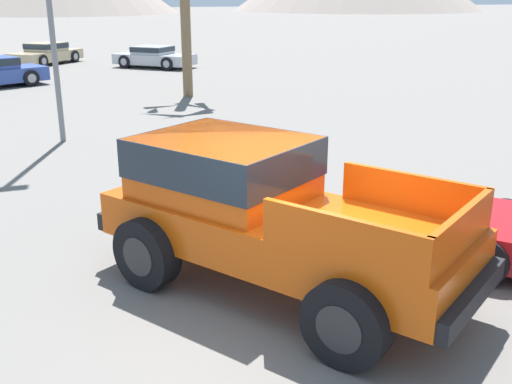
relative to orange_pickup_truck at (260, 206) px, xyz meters
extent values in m
plane|color=slate|center=(0.11, -0.57, -1.08)|extent=(320.00, 320.00, 0.00)
cube|color=#CC4C0C|center=(0.20, -0.29, -0.26)|extent=(4.18, 4.93, 0.57)
cube|color=#CC4C0C|center=(-0.33, 0.49, 0.42)|extent=(2.58, 2.67, 0.79)
cube|color=#1E2833|center=(-0.33, 0.49, 0.56)|extent=(2.63, 2.73, 0.50)
cube|color=#CC4C0C|center=(0.19, -1.88, 0.27)|extent=(1.12, 1.60, 0.48)
cube|color=#CC4C0C|center=(1.67, -0.88, 0.27)|extent=(1.12, 1.60, 0.48)
cube|color=#CC4C0C|center=(1.43, -2.12, 0.27)|extent=(1.53, 1.07, 0.48)
cube|color=black|center=(-1.15, 1.70, -0.42)|extent=(1.61, 1.16, 0.24)
cube|color=black|center=(1.54, -2.27, -0.42)|extent=(1.61, 1.16, 0.24)
cylinder|color=black|center=(-1.42, 0.37, -0.60)|extent=(0.80, 0.97, 0.95)
cylinder|color=#232326|center=(-1.42, 0.37, -0.60)|extent=(0.58, 0.63, 0.52)
cylinder|color=black|center=(0.18, 1.46, -0.60)|extent=(0.80, 0.97, 0.95)
cylinder|color=#232326|center=(0.18, 1.46, -0.60)|extent=(0.58, 0.63, 0.52)
cylinder|color=black|center=(0.21, -2.04, -0.60)|extent=(0.80, 0.97, 0.95)
cylinder|color=#232326|center=(0.21, -2.04, -0.60)|extent=(0.58, 0.63, 0.52)
cylinder|color=black|center=(1.81, -0.95, -0.60)|extent=(0.80, 0.97, 0.95)
cylinder|color=#232326|center=(1.81, -0.95, -0.60)|extent=(0.58, 0.63, 0.52)
cylinder|color=black|center=(2.77, -1.01, -0.75)|extent=(0.59, 0.64, 0.65)
cylinder|color=#9E9EA3|center=(2.77, -1.01, -0.75)|extent=(0.41, 0.42, 0.36)
cylinder|color=black|center=(4.06, 0.10, -0.75)|extent=(0.59, 0.64, 0.65)
cylinder|color=#9E9EA3|center=(4.06, 0.10, -0.75)|extent=(0.41, 0.42, 0.36)
cylinder|color=black|center=(-2.97, 19.73, -0.74)|extent=(0.69, 0.48, 0.66)
cylinder|color=#9E9EA3|center=(-2.97, 19.73, -0.74)|extent=(0.43, 0.37, 0.36)
cylinder|color=black|center=(-3.66, 21.21, -0.74)|extent=(0.69, 0.48, 0.66)
cylinder|color=#9E9EA3|center=(-3.66, 21.21, -0.74)|extent=(0.43, 0.37, 0.36)
cube|color=tan|center=(-2.25, 28.01, -0.64)|extent=(4.06, 4.33, 0.51)
cube|color=tan|center=(-2.18, 28.09, -0.17)|extent=(2.32, 2.34, 0.44)
cube|color=#1E2833|center=(-2.18, 28.09, -0.12)|extent=(2.37, 2.39, 0.26)
cylinder|color=black|center=(-2.45, 26.47, -0.75)|extent=(0.59, 0.63, 0.64)
cylinder|color=#9E9EA3|center=(-2.45, 26.47, -0.75)|extent=(0.41, 0.42, 0.35)
cylinder|color=black|center=(-3.73, 27.57, -0.75)|extent=(0.59, 0.63, 0.64)
cylinder|color=#9E9EA3|center=(-3.73, 27.57, -0.75)|extent=(0.41, 0.42, 0.35)
cylinder|color=black|center=(-0.76, 28.45, -0.75)|extent=(0.59, 0.63, 0.64)
cylinder|color=#9E9EA3|center=(-0.76, 28.45, -0.75)|extent=(0.41, 0.42, 0.35)
cylinder|color=black|center=(-2.04, 29.54, -0.75)|extent=(0.59, 0.63, 0.64)
cylinder|color=#9E9EA3|center=(-2.04, 29.54, -0.75)|extent=(0.41, 0.42, 0.35)
cube|color=#B7BABF|center=(3.02, 24.51, -0.64)|extent=(4.18, 4.02, 0.50)
cube|color=#B7BABF|center=(2.94, 24.58, -0.19)|extent=(2.30, 2.29, 0.39)
cube|color=#1E2833|center=(2.94, 24.58, -0.15)|extent=(2.35, 2.34, 0.24)
cylinder|color=black|center=(4.51, 24.29, -0.75)|extent=(0.63, 0.60, 0.65)
cylinder|color=#9E9EA3|center=(4.51, 24.29, -0.75)|extent=(0.42, 0.41, 0.36)
cylinder|color=black|center=(3.38, 23.04, -0.75)|extent=(0.63, 0.60, 0.65)
cylinder|color=#9E9EA3|center=(3.38, 23.04, -0.75)|extent=(0.42, 0.41, 0.36)
cylinder|color=black|center=(2.66, 25.98, -0.75)|extent=(0.63, 0.60, 0.65)
cylinder|color=#9E9EA3|center=(2.66, 25.98, -0.75)|extent=(0.42, 0.41, 0.36)
cylinder|color=black|center=(1.52, 24.73, -0.75)|extent=(0.63, 0.60, 0.65)
cylinder|color=#9E9EA3|center=(1.52, 24.73, -0.75)|extent=(0.42, 0.41, 0.36)
cylinder|color=brown|center=(2.56, 15.10, 1.90)|extent=(0.36, 0.39, 5.96)
camera|label=1|loc=(-2.43, -6.78, 2.60)|focal=42.00mm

